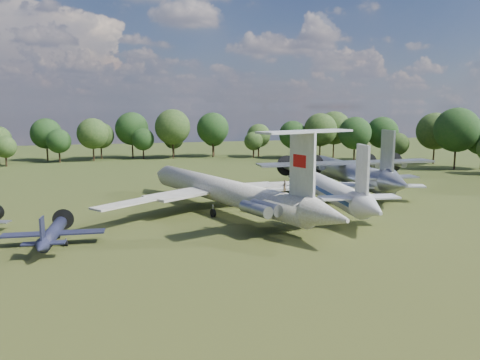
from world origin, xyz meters
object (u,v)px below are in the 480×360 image
object	(u,v)px
an12_transport	(349,176)
person_on_il62	(284,187)
il62_airliner	(223,195)
small_prop_west	(53,236)
tu104_jet	(322,190)

from	to	relation	value
an12_transport	person_on_il62	xyz separation A→B (m)	(-24.74, -27.20, 3.49)
il62_airliner	an12_transport	xyz separation A→B (m)	(29.56, 12.88, 0.07)
an12_transport	person_on_il62	world-z (taller)	person_on_il62
small_prop_west	il62_airliner	bearing A→B (deg)	31.84
tu104_jet	an12_transport	bearing A→B (deg)	51.54
il62_airliner	person_on_il62	xyz separation A→B (m)	(4.82, -14.32, 3.56)
il62_airliner	person_on_il62	world-z (taller)	person_on_il62
tu104_jet	person_on_il62	distance (m)	21.16
tu104_jet	an12_transport	distance (m)	16.01
small_prop_west	an12_transport	bearing A→B (deg)	29.98
il62_airliner	person_on_il62	distance (m)	15.52
il62_airliner	an12_transport	distance (m)	32.24
tu104_jet	small_prop_west	size ratio (longest dim) A/B	3.00
tu104_jet	il62_airliner	bearing A→B (deg)	-166.99
il62_airliner	an12_transport	size ratio (longest dim) A/B	1.31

